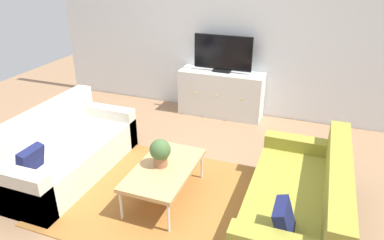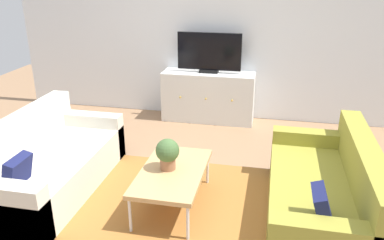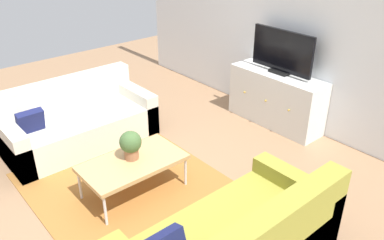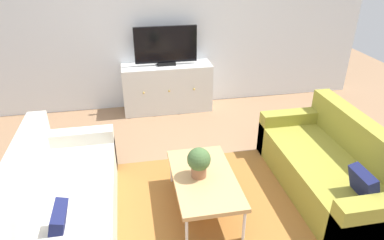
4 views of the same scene
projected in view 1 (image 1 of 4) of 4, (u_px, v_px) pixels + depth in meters
name	position (u px, v px, depth m)	size (l,w,h in m)	color
ground_plane	(173.00, 190.00, 4.08)	(10.00, 10.00, 0.00)	#997251
wall_back	(233.00, 32.00, 5.66)	(6.40, 0.12, 2.70)	white
area_rug	(167.00, 198.00, 3.95)	(2.50, 1.90, 0.01)	#9E662D
couch_left_side	(61.00, 153.00, 4.33)	(0.89, 1.86, 0.80)	beige
couch_right_side	(303.00, 206.00, 3.42)	(0.89, 1.86, 0.80)	olive
coffee_table	(164.00, 170.00, 3.81)	(0.60, 1.06, 0.40)	tan
potted_plant	(160.00, 152.00, 3.76)	(0.23, 0.23, 0.31)	#936042
tv_console	(221.00, 94.00, 5.87)	(1.38, 0.47, 0.75)	silver
flat_screen_tv	(223.00, 54.00, 5.60)	(0.95, 0.16, 0.59)	black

